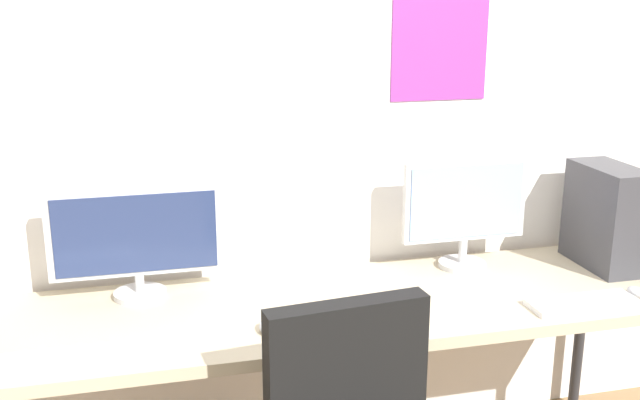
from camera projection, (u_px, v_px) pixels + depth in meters
wall_back at (296, 119)px, 2.76m from camera, size 4.90×0.11×2.60m
desk at (324, 316)px, 2.54m from camera, size 2.50×0.68×0.74m
monitor_left at (136, 239)px, 2.53m from camera, size 0.58×0.18×0.38m
monitor_right at (465, 209)px, 2.80m from camera, size 0.48×0.18×0.41m
pc_tower at (606, 217)px, 2.83m from camera, size 0.17×0.34×0.39m
keyboard_left at (56, 361)px, 2.11m from camera, size 0.40×0.13×0.02m
keyboard_center at (342, 330)px, 2.31m from camera, size 0.39×0.13×0.02m
keyboard_right at (583, 303)px, 2.50m from camera, size 0.38×0.13×0.02m
mouse_left_side at (638, 293)px, 2.57m from camera, size 0.06×0.10×0.03m
mouse_right_side at (268, 327)px, 2.31m from camera, size 0.06×0.10×0.03m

